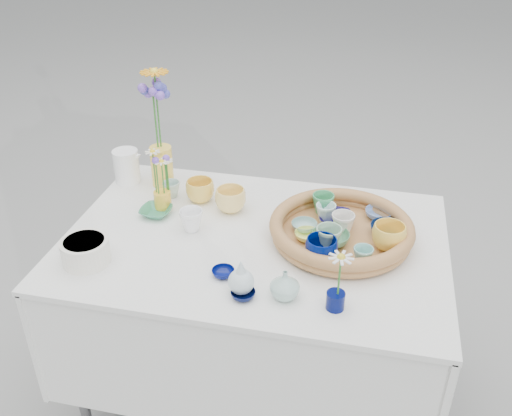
% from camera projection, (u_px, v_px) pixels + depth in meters
% --- Properties ---
extents(ground, '(80.00, 80.00, 0.00)m').
position_uv_depth(ground, '(255.00, 396.00, 2.29)').
color(ground, gray).
extents(display_table, '(1.26, 0.86, 0.77)m').
position_uv_depth(display_table, '(255.00, 396.00, 2.29)').
color(display_table, white).
rests_on(display_table, ground).
extents(wicker_tray, '(0.47, 0.47, 0.08)m').
position_uv_depth(wicker_tray, '(341.00, 230.00, 1.87)').
color(wicker_tray, olive).
rests_on(wicker_tray, display_table).
extents(tray_ceramic_0, '(0.12, 0.12, 0.03)m').
position_uv_depth(tray_ceramic_0, '(335.00, 218.00, 1.95)').
color(tray_ceramic_0, '#05003D').
rests_on(tray_ceramic_0, wicker_tray).
extents(tray_ceramic_1, '(0.14, 0.14, 0.03)m').
position_uv_depth(tray_ceramic_1, '(387.00, 230.00, 1.88)').
color(tray_ceramic_1, '#0D2250').
rests_on(tray_ceramic_1, wicker_tray).
extents(tray_ceramic_2, '(0.14, 0.14, 0.08)m').
position_uv_depth(tray_ceramic_2, '(389.00, 237.00, 1.80)').
color(tray_ceramic_2, '#FECA48').
rests_on(tray_ceramic_2, wicker_tray).
extents(tray_ceramic_3, '(0.13, 0.13, 0.04)m').
position_uv_depth(tray_ceramic_3, '(331.00, 238.00, 1.83)').
color(tray_ceramic_3, '#5E9E73').
rests_on(tray_ceramic_3, wicker_tray).
extents(tray_ceramic_4, '(0.08, 0.08, 0.08)m').
position_uv_depth(tray_ceramic_4, '(329.00, 239.00, 1.79)').
color(tray_ceramic_4, '#8FBB96').
rests_on(tray_ceramic_4, wicker_tray).
extents(tray_ceramic_5, '(0.09, 0.09, 0.03)m').
position_uv_depth(tray_ceramic_5, '(304.00, 226.00, 1.90)').
color(tray_ceramic_5, '#89B3B0').
rests_on(tray_ceramic_5, wicker_tray).
extents(tray_ceramic_6, '(0.08, 0.08, 0.06)m').
position_uv_depth(tray_ceramic_6, '(326.00, 213.00, 1.94)').
color(tray_ceramic_6, white).
rests_on(tray_ceramic_6, wicker_tray).
extents(tray_ceramic_7, '(0.09, 0.09, 0.07)m').
position_uv_depth(tray_ceramic_7, '(343.00, 224.00, 1.87)').
color(tray_ceramic_7, silver).
rests_on(tray_ceramic_7, wicker_tray).
extents(tray_ceramic_8, '(0.11, 0.11, 0.03)m').
position_uv_depth(tray_ceramic_8, '(379.00, 214.00, 1.97)').
color(tray_ceramic_8, '#6E90D5').
rests_on(tray_ceramic_8, wicker_tray).
extents(tray_ceramic_9, '(0.12, 0.12, 0.08)m').
position_uv_depth(tray_ceramic_9, '(321.00, 250.00, 1.74)').
color(tray_ceramic_9, '#000F58').
rests_on(tray_ceramic_9, wicker_tray).
extents(tray_ceramic_10, '(0.10, 0.10, 0.03)m').
position_uv_depth(tray_ceramic_10, '(307.00, 236.00, 1.86)').
color(tray_ceramic_10, '#F9FF70').
rests_on(tray_ceramic_10, wicker_tray).
extents(tray_ceramic_11, '(0.06, 0.06, 0.06)m').
position_uv_depth(tray_ceramic_11, '(363.00, 256.00, 1.73)').
color(tray_ceramic_11, '#81C0B6').
rests_on(tray_ceramic_11, wicker_tray).
extents(tray_ceramic_12, '(0.08, 0.08, 0.07)m').
position_uv_depth(tray_ceramic_12, '(323.00, 204.00, 1.99)').
color(tray_ceramic_12, '#3F9C61').
rests_on(tray_ceramic_12, wicker_tray).
extents(loose_ceramic_0, '(0.12, 0.12, 0.08)m').
position_uv_depth(loose_ceramic_0, '(200.00, 191.00, 2.09)').
color(loose_ceramic_0, '#EFBF48').
rests_on(loose_ceramic_0, display_table).
extents(loose_ceramic_1, '(0.14, 0.14, 0.09)m').
position_uv_depth(loose_ceramic_1, '(231.00, 200.00, 2.03)').
color(loose_ceramic_1, '#FED873').
rests_on(loose_ceramic_1, display_table).
extents(loose_ceramic_2, '(0.12, 0.12, 0.03)m').
position_uv_depth(loose_ceramic_2, '(156.00, 212.00, 2.02)').
color(loose_ceramic_2, '#388C64').
rests_on(loose_ceramic_2, display_table).
extents(loose_ceramic_3, '(0.10, 0.10, 0.08)m').
position_uv_depth(loose_ceramic_3, '(191.00, 220.00, 1.92)').
color(loose_ceramic_3, white).
rests_on(loose_ceramic_3, display_table).
extents(loose_ceramic_4, '(0.08, 0.08, 0.02)m').
position_uv_depth(loose_ceramic_4, '(223.00, 273.00, 1.72)').
color(loose_ceramic_4, '#040D58').
rests_on(loose_ceramic_4, display_table).
extents(loose_ceramic_5, '(0.09, 0.09, 0.06)m').
position_uv_depth(loose_ceramic_5, '(172.00, 189.00, 2.13)').
color(loose_ceramic_5, '#A7C6BC').
rests_on(loose_ceramic_5, display_table).
extents(loose_ceramic_6, '(0.10, 0.10, 0.02)m').
position_uv_depth(loose_ceramic_6, '(243.00, 294.00, 1.63)').
color(loose_ceramic_6, '#050C35').
rests_on(loose_ceramic_6, display_table).
extents(fluted_bowl, '(0.20, 0.20, 0.08)m').
position_uv_depth(fluted_bowl, '(86.00, 251.00, 1.77)').
color(fluted_bowl, white).
rests_on(fluted_bowl, display_table).
extents(bud_vase_paleblue, '(0.09, 0.09, 0.12)m').
position_uv_depth(bud_vase_paleblue, '(241.00, 276.00, 1.63)').
color(bud_vase_paleblue, silver).
rests_on(bud_vase_paleblue, display_table).
extents(bud_vase_seafoam, '(0.10, 0.10, 0.09)m').
position_uv_depth(bud_vase_seafoam, '(285.00, 285.00, 1.61)').
color(bud_vase_seafoam, '#9DC0B5').
rests_on(bud_vase_seafoam, display_table).
extents(bud_vase_cobalt, '(0.07, 0.07, 0.05)m').
position_uv_depth(bud_vase_cobalt, '(335.00, 300.00, 1.58)').
color(bud_vase_cobalt, '#020A45').
rests_on(bud_vase_cobalt, display_table).
extents(single_daisy, '(0.09, 0.09, 0.14)m').
position_uv_depth(single_daisy, '(339.00, 276.00, 1.54)').
color(single_daisy, white).
rests_on(single_daisy, bud_vase_cobalt).
extents(tall_vase_yellow, '(0.10, 0.10, 0.16)m').
position_uv_depth(tall_vase_yellow, '(162.00, 166.00, 2.18)').
color(tall_vase_yellow, yellow).
rests_on(tall_vase_yellow, display_table).
extents(gerbera, '(0.13, 0.13, 0.31)m').
position_uv_depth(gerbera, '(158.00, 111.00, 2.08)').
color(gerbera, orange).
rests_on(gerbera, tall_vase_yellow).
extents(hydrangea, '(0.09, 0.09, 0.30)m').
position_uv_depth(hydrangea, '(155.00, 120.00, 2.09)').
color(hydrangea, '#4749B8').
rests_on(hydrangea, tall_vase_yellow).
extents(white_pitcher, '(0.15, 0.11, 0.13)m').
position_uv_depth(white_pitcher, '(127.00, 166.00, 2.21)').
color(white_pitcher, white).
rests_on(white_pitcher, display_table).
extents(daisy_cup, '(0.06, 0.06, 0.07)m').
position_uv_depth(daisy_cup, '(163.00, 200.00, 2.05)').
color(daisy_cup, yellow).
rests_on(daisy_cup, display_table).
extents(daisy_posy, '(0.09, 0.09, 0.16)m').
position_uv_depth(daisy_posy, '(160.00, 172.00, 2.00)').
color(daisy_posy, white).
rests_on(daisy_posy, daisy_cup).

